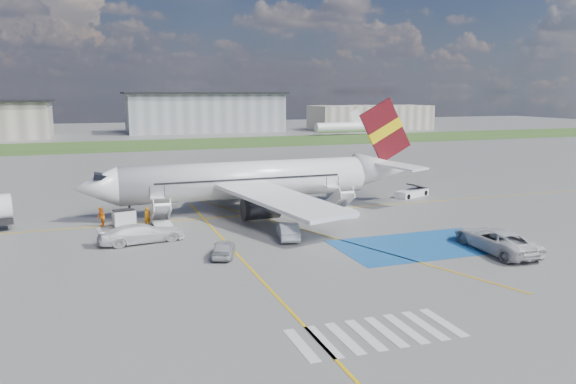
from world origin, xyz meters
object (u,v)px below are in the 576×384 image
at_px(belt_loader, 412,193).
at_px(van_white_a, 496,236).
at_px(car_silver_a, 224,248).
at_px(gpu_cart, 124,219).
at_px(airliner, 260,179).
at_px(car_silver_b, 288,230).
at_px(van_white_b, 142,230).

height_order(belt_loader, van_white_a, van_white_a).
bearing_deg(car_silver_a, gpu_cart, -43.25).
relative_size(airliner, car_silver_b, 8.01).
bearing_deg(van_white_b, car_silver_a, -146.88).
height_order(gpu_cart, car_silver_b, gpu_cart).
bearing_deg(van_white_a, gpu_cart, -30.02).
xyz_separation_m(belt_loader, car_silver_b, (-20.97, -13.81, 0.36)).
height_order(belt_loader, car_silver_a, belt_loader).
height_order(airliner, gpu_cart, airliner).
height_order(car_silver_a, van_white_b, van_white_b).
bearing_deg(van_white_a, airliner, -54.24).
relative_size(van_white_a, van_white_b, 1.20).
bearing_deg(van_white_a, car_silver_b, -28.12).
relative_size(gpu_cart, car_silver_a, 0.55).
bearing_deg(car_silver_a, van_white_b, -29.49).
bearing_deg(airliner, belt_loader, 4.41).
xyz_separation_m(airliner, van_white_b, (-13.18, -9.24, -2.33)).
relative_size(car_silver_a, van_white_b, 0.73).
bearing_deg(gpu_cart, van_white_a, -44.96).
xyz_separation_m(car_silver_a, van_white_a, (20.89, -5.69, 0.55)).
bearing_deg(van_white_b, belt_loader, -79.82).
distance_m(airliner, van_white_a, 25.18).
height_order(car_silver_b, van_white_a, van_white_a).
distance_m(car_silver_a, van_white_a, 21.66).
distance_m(car_silver_a, van_white_b, 8.45).
relative_size(airliner, gpu_cart, 16.86).
xyz_separation_m(gpu_cart, belt_loader, (34.01, 4.37, -0.35)).
distance_m(car_silver_b, van_white_a, 17.02).
xyz_separation_m(airliner, car_silver_b, (-1.18, -12.28, -2.64)).
distance_m(belt_loader, car_silver_a, 32.35).
relative_size(airliner, van_white_a, 5.65).
distance_m(gpu_cart, van_white_b, 6.49).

